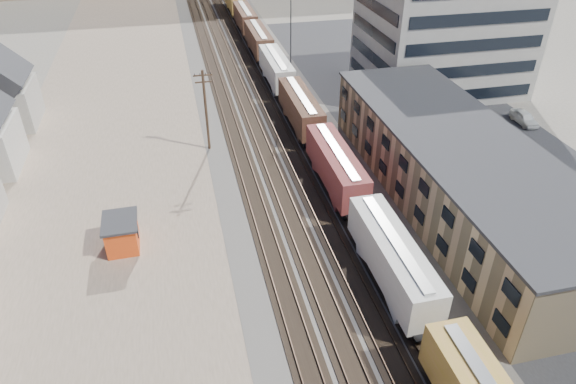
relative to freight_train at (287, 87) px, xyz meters
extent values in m
cube|color=#4C4742|center=(-3.80, -2.72, -2.76)|extent=(18.00, 200.00, 0.06)
cube|color=#796753|center=(-23.80, -12.72, -2.78)|extent=(24.00, 180.00, 0.03)
cube|color=#232326|center=(18.20, -17.72, -2.77)|extent=(26.00, 120.00, 0.04)
cube|color=black|center=(-8.80, -2.72, -2.69)|extent=(2.60, 200.00, 0.08)
cube|color=#38281E|center=(-9.52, -2.72, -2.57)|extent=(0.08, 200.00, 0.16)
cube|color=#38281E|center=(-8.08, -2.72, -2.57)|extent=(0.08, 200.00, 0.16)
cube|color=black|center=(-5.80, -2.72, -2.69)|extent=(2.60, 200.00, 0.08)
cube|color=#38281E|center=(-6.52, -2.72, -2.57)|extent=(0.08, 200.00, 0.16)
cube|color=#38281E|center=(-5.08, -2.72, -2.57)|extent=(0.08, 200.00, 0.16)
cube|color=black|center=(-2.80, -2.72, -2.69)|extent=(2.60, 200.00, 0.08)
cube|color=#38281E|center=(-3.52, -2.72, -2.57)|extent=(0.08, 200.00, 0.16)
cube|color=#38281E|center=(-2.08, -2.72, -2.57)|extent=(0.08, 200.00, 0.16)
cube|color=black|center=(0.00, -2.72, -2.69)|extent=(2.60, 200.00, 0.08)
cube|color=#38281E|center=(-0.72, -2.72, -2.57)|extent=(0.08, 200.00, 0.16)
cube|color=#38281E|center=(0.72, -2.72, -2.57)|extent=(0.08, 200.00, 0.16)
cube|color=black|center=(0.00, -48.13, -2.04)|extent=(2.20, 2.20, 0.90)
cube|color=black|center=(0.00, -43.08, -2.04)|extent=(2.20, 2.20, 0.90)
cube|color=black|center=(0.00, -32.93, -2.04)|extent=(2.20, 2.20, 0.90)
cube|color=beige|center=(0.00, -38.00, 0.11)|extent=(3.00, 13.34, 3.40)
cube|color=#B7B7B2|center=(0.00, -38.00, 1.89)|extent=(0.90, 12.33, 0.16)
cube|color=black|center=(0.00, -27.88, -2.04)|extent=(2.20, 2.20, 0.90)
cube|color=black|center=(0.00, -17.73, -2.04)|extent=(2.20, 2.20, 0.90)
cube|color=maroon|center=(0.00, -22.80, 0.11)|extent=(3.00, 13.34, 3.40)
cube|color=#B7B7B2|center=(0.00, -22.80, 1.89)|extent=(0.90, 12.32, 0.16)
cube|color=black|center=(0.00, -12.68, -2.04)|extent=(2.20, 2.20, 0.90)
cube|color=black|center=(0.00, -2.53, -2.04)|extent=(2.20, 2.20, 0.90)
cube|color=#412B1B|center=(0.00, -7.60, 0.11)|extent=(3.00, 13.34, 3.40)
cube|color=#B7B7B2|center=(0.00, -7.60, 1.89)|extent=(0.90, 12.33, 0.16)
cube|color=black|center=(0.00, 2.52, -2.04)|extent=(2.20, 2.20, 0.90)
cube|color=black|center=(0.00, 12.67, -2.04)|extent=(2.20, 2.20, 0.90)
cube|color=beige|center=(0.00, 7.60, 0.11)|extent=(3.00, 13.34, 3.40)
cube|color=#B7B7B2|center=(0.00, 7.60, 1.89)|extent=(0.90, 12.32, 0.16)
cube|color=black|center=(0.00, 17.72, -2.04)|extent=(2.20, 2.20, 0.90)
cube|color=black|center=(0.00, 27.87, -2.04)|extent=(2.20, 2.20, 0.90)
cube|color=#412B1B|center=(0.00, 22.80, 0.11)|extent=(3.00, 13.34, 3.40)
cube|color=#B7B7B2|center=(0.00, 22.80, 1.89)|extent=(0.90, 12.32, 0.16)
cube|color=black|center=(0.00, 32.92, -2.04)|extent=(2.20, 2.20, 0.90)
cube|color=black|center=(0.00, 43.07, -2.04)|extent=(2.20, 2.20, 0.90)
cube|color=#412B1B|center=(0.00, 38.00, 0.11)|extent=(3.00, 13.34, 3.40)
cube|color=#B7B7B2|center=(0.00, 38.00, 1.89)|extent=(0.90, 12.32, 0.16)
cube|color=black|center=(0.00, 48.12, -2.04)|extent=(2.20, 2.20, 0.90)
cube|color=black|center=(0.00, 58.27, -2.04)|extent=(2.20, 2.20, 0.90)
cube|color=#B28F2F|center=(0.00, 53.20, 0.11)|extent=(3.00, 13.34, 3.40)
cube|color=tan|center=(11.20, -27.72, 0.71)|extent=(12.00, 40.00, 7.00)
cube|color=#2D2D30|center=(11.20, -27.72, 4.31)|extent=(12.40, 40.40, 0.30)
cube|color=black|center=(5.15, -27.72, -0.59)|extent=(0.12, 36.00, 1.20)
cube|color=black|center=(5.15, -27.72, 2.41)|extent=(0.12, 36.00, 1.20)
cube|color=#9E998E|center=(24.20, 2.28, 6.21)|extent=(22.00, 18.00, 18.00)
cube|color=black|center=(13.15, 2.28, 6.21)|extent=(0.12, 16.00, 16.00)
cube|color=black|center=(24.20, -6.77, 6.21)|extent=(20.00, 0.12, 16.00)
cylinder|color=#382619|center=(-12.30, -10.72, 2.21)|extent=(0.32, 0.32, 10.00)
cube|color=#382619|center=(-12.30, -10.72, 6.61)|extent=(2.20, 0.14, 0.14)
cube|color=#382619|center=(-12.30, -10.72, 5.81)|extent=(1.90, 0.14, 0.14)
cylinder|color=black|center=(-11.70, -10.72, 6.76)|extent=(0.08, 0.08, 0.22)
cylinder|color=black|center=(2.20, 7.28, 6.21)|extent=(0.16, 0.16, 18.00)
cube|color=#9E998E|center=(-37.80, 2.28, -0.04)|extent=(8.00, 8.00, 5.50)
cube|color=#E84915|center=(-21.85, -27.86, -1.42)|extent=(2.79, 3.69, 2.74)
cube|color=#2D2D30|center=(-21.85, -27.86, 0.04)|extent=(3.16, 4.06, 0.23)
cube|color=black|center=(-20.44, -27.84, -1.33)|extent=(0.10, 0.91, 0.91)
imported|color=navy|center=(17.77, -7.48, -2.09)|extent=(5.49, 4.73, 1.40)
imported|color=silver|center=(29.51, -13.13, -1.97)|extent=(2.10, 4.90, 1.65)
camera|label=1|loc=(-15.46, -67.11, 27.34)|focal=32.00mm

